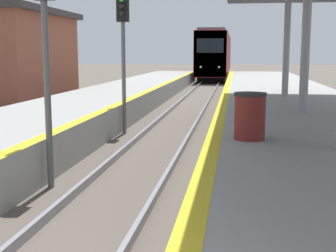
{
  "coord_description": "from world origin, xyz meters",
  "views": [
    {
      "loc": [
        2.04,
        -1.71,
        2.51
      ],
      "look_at": [
        -0.18,
        13.66,
        0.07
      ],
      "focal_mm": 50.0,
      "sensor_mm": 36.0,
      "label": 1
    }
  ],
  "objects": [
    {
      "name": "signal_mid",
      "position": [
        -1.38,
        12.42,
        3.03
      ],
      "size": [
        0.36,
        0.31,
        4.33
      ],
      "color": "#595959",
      "rests_on": "ground"
    },
    {
      "name": "train",
      "position": [
        0.0,
        46.97,
        2.29
      ],
      "size": [
        2.62,
        23.1,
        4.5
      ],
      "color": "black",
      "rests_on": "ground"
    },
    {
      "name": "trash_bin",
      "position": [
        2.32,
        7.11,
        1.33
      ],
      "size": [
        0.61,
        0.61,
        0.88
      ],
      "color": "maroon",
      "rests_on": "platform_right"
    },
    {
      "name": "signal_near",
      "position": [
        -1.36,
        6.41,
        3.03
      ],
      "size": [
        0.36,
        0.31,
        4.33
      ],
      "color": "#595959",
      "rests_on": "ground"
    }
  ]
}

